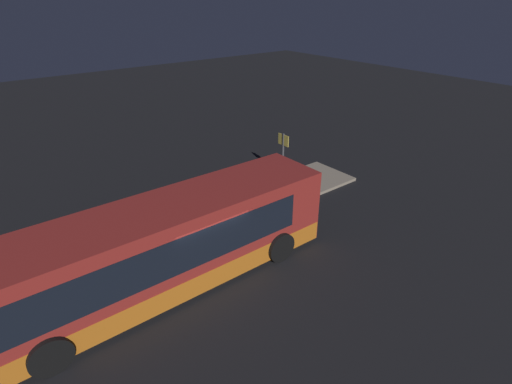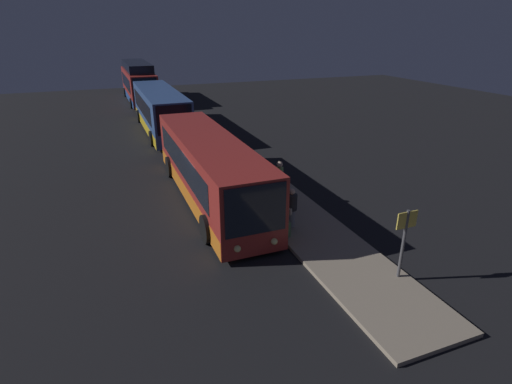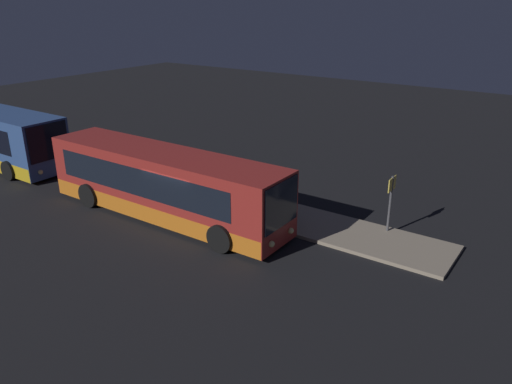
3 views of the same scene
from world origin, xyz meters
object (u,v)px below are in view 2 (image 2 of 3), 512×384
sign_post (405,235)px  bus_second (160,111)px  passenger_boarding (291,207)px  passenger_waiting (279,179)px  bus_third (139,84)px  bus_lead (209,169)px  suitcase (286,228)px  trash_bin (238,171)px

sign_post → bus_second: bearing=-170.4°
passenger_boarding → passenger_waiting: passenger_waiting is taller
bus_second → bus_third: 14.10m
bus_lead → bus_second: bus_second is taller
bus_second → suitcase: bearing=5.0°
passenger_boarding → passenger_waiting: (-2.46, 0.62, 0.19)m
suitcase → passenger_waiting: bearing=160.4°
trash_bin → passenger_waiting: bearing=11.4°
trash_bin → suitcase: bearing=-3.1°
passenger_boarding → bus_second: bearing=-31.9°
bus_third → passenger_waiting: (29.70, 2.72, -0.62)m
bus_third → trash_bin: size_ratio=17.86×
suitcase → sign_post: bearing=29.8°
bus_second → sign_post: bearing=9.6°
passenger_boarding → bus_lead: bearing=-12.0°
suitcase → passenger_boarding: bearing=141.0°
bus_third → sign_post: (36.43, 3.76, -0.17)m
bus_third → passenger_waiting: 29.83m
bus_second → trash_bin: bearing=9.4°
bus_second → trash_bin: (12.01, 1.99, -1.05)m
bus_second → sign_post: bus_second is taller
bus_lead → sign_post: 9.28m
bus_lead → trash_bin: 2.88m
passenger_waiting → suitcase: bearing=-49.4°
suitcase → trash_bin: bearing=176.9°
bus_second → bus_third: size_ratio=1.02×
sign_post → bus_third: bearing=-174.1°
bus_second → passenger_waiting: bearing=9.9°
bus_third → suitcase: 32.80m
bus_third → sign_post: 36.63m
trash_bin → passenger_boarding: bearing=1.0°
trash_bin → bus_second: bearing=-170.6°
bus_lead → trash_bin: size_ratio=17.99×
bus_third → suitcase: (32.73, 1.64, -1.35)m
bus_lead → bus_second: size_ratio=0.99×
bus_lead → sign_post: bearing=23.9°
bus_third → passenger_boarding: (32.16, 2.10, -0.80)m
bus_lead → trash_bin: bearing=132.7°
trash_bin → sign_post: bearing=9.7°
passenger_waiting → sign_post: sign_post is taller
sign_post → passenger_boarding: bearing=-158.8°
trash_bin → bus_third: bearing=-175.6°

